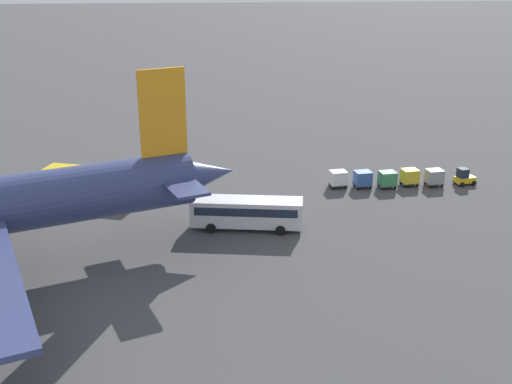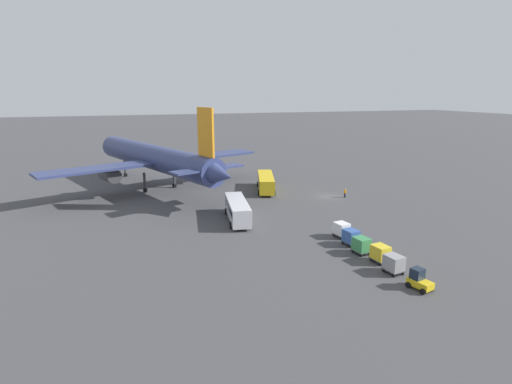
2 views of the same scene
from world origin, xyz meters
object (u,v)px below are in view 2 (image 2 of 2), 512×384
worker_person (345,193)px  cargo_cart_yellow (380,253)px  shuttle_bus_far (237,209)px  shuttle_bus_near (266,181)px  baggage_tug (419,280)px  cargo_cart_white (341,229)px  cargo_cart_blue (351,236)px  airplane (155,158)px  cargo_cart_green (361,245)px  cargo_cart_grey (394,263)px

worker_person → cargo_cart_yellow: 29.56m
shuttle_bus_far → shuttle_bus_near: bearing=-24.0°
shuttle_bus_far → baggage_tug: shuttle_bus_far is taller
cargo_cart_white → cargo_cart_blue: bearing=173.2°
worker_person → cargo_cart_blue: size_ratio=0.79×
shuttle_bus_near → baggage_tug: (-43.85, -0.07, -0.93)m
baggage_tug → cargo_cart_blue: baggage_tug is taller
cargo_cart_blue → baggage_tug: bearing=-179.8°
baggage_tug → airplane: bearing=8.0°
baggage_tug → cargo_cart_white: 15.44m
shuttle_bus_near → cargo_cart_green: bearing=-162.7°
airplane → shuttle_bus_far: 27.63m
baggage_tug → cargo_cart_green: size_ratio=1.19×
shuttle_bus_near → cargo_cart_white: size_ratio=5.63×
cargo_cart_yellow → cargo_cart_white: 8.74m
cargo_cart_yellow → baggage_tug: bearing=178.1°
worker_person → cargo_cart_white: cargo_cart_white is taller
shuttle_bus_far → worker_person: 23.96m
baggage_tug → cargo_cart_grey: (3.79, 0.16, 0.25)m
cargo_cart_blue → shuttle_bus_far: bearing=36.7°
shuttle_bus_near → worker_person: 15.79m
shuttle_bus_far → cargo_cart_blue: shuttle_bus_far is taller
cargo_cart_green → cargo_cart_white: bearing=-6.9°
airplane → cargo_cart_grey: (-48.87, -20.56, -5.17)m
airplane → cargo_cart_blue: bearing=-173.8°
cargo_cart_yellow → worker_person: bearing=-23.6°
cargo_cart_blue → worker_person: bearing=-29.6°
shuttle_bus_near → cargo_cart_blue: (-31.33, -0.03, -0.68)m
shuttle_bus_far → cargo_cart_green: bearing=-139.9°
worker_person → airplane: bearing=60.1°
cargo_cart_grey → cargo_cart_blue: same height
cargo_cart_green → cargo_cart_blue: size_ratio=1.00×
baggage_tug → shuttle_bus_far: bearing=8.5°
cargo_cart_white → airplane: bearing=29.5°
cargo_cart_yellow → cargo_cart_green: 2.98m
shuttle_bus_far → cargo_cart_grey: 25.79m
shuttle_bus_far → cargo_cart_green: 20.52m
worker_person → baggage_tug: bearing=160.4°
airplane → cargo_cart_white: size_ratio=22.76×
shuttle_bus_far → cargo_cart_green: shuttle_bus_far is taller
airplane → cargo_cart_blue: (-40.13, -20.68, -5.17)m
worker_person → cargo_cart_grey: size_ratio=0.79×
cargo_cart_yellow → cargo_cart_white: size_ratio=1.00×
worker_person → cargo_cart_grey: bearing=157.8°
cargo_cart_grey → cargo_cart_blue: size_ratio=1.00×
shuttle_bus_far → cargo_cart_yellow: 23.36m
worker_person → cargo_cart_green: size_ratio=0.79×
cargo_cart_blue → cargo_cart_white: size_ratio=1.00×
cargo_cart_grey → cargo_cart_white: same height
worker_person → cargo_cart_grey: 32.39m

